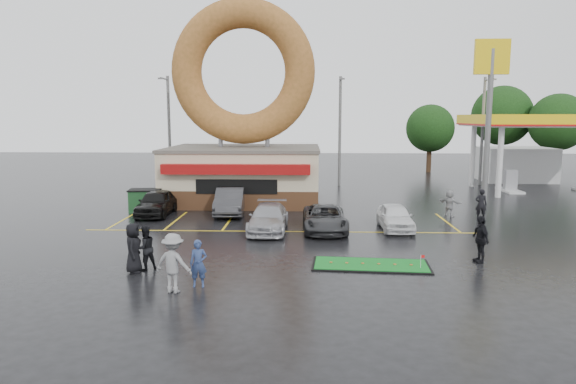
{
  "coord_description": "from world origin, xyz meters",
  "views": [
    {
      "loc": [
        1.3,
        -21.87,
        5.74
      ],
      "look_at": [
        0.4,
        2.16,
        2.2
      ],
      "focal_mm": 32.0,
      "sensor_mm": 36.0,
      "label": 1
    }
  ],
  "objects_px": {
    "donut_shop": "(244,136)",
    "streetlight_mid": "(340,128)",
    "car_white": "(395,217)",
    "putting_green": "(371,265)",
    "gas_station": "(536,142)",
    "person_cameraman": "(480,239)",
    "car_dgrey": "(230,201)",
    "car_silver": "(268,218)",
    "shell_sign": "(490,91)",
    "car_grey": "(325,218)",
    "streetlight_left": "(169,128)",
    "car_black": "(156,203)",
    "streetlight_right": "(483,128)",
    "person_blue": "(198,263)",
    "dumpster": "(145,201)"
  },
  "relations": [
    {
      "from": "gas_station",
      "to": "streetlight_right",
      "type": "bearing_deg",
      "value": 166.25
    },
    {
      "from": "streetlight_left",
      "to": "dumpster",
      "type": "relative_size",
      "value": 5.0
    },
    {
      "from": "car_silver",
      "to": "person_blue",
      "type": "relative_size",
      "value": 2.83
    },
    {
      "from": "streetlight_right",
      "to": "car_black",
      "type": "xyz_separation_m",
      "value": [
        -23.52,
        -14.48,
        -4.03
      ]
    },
    {
      "from": "car_dgrey",
      "to": "person_cameraman",
      "type": "xyz_separation_m",
      "value": [
        11.45,
        -9.78,
        0.16
      ]
    },
    {
      "from": "streetlight_left",
      "to": "streetlight_mid",
      "type": "height_order",
      "value": "same"
    },
    {
      "from": "car_silver",
      "to": "dumpster",
      "type": "distance_m",
      "value": 9.38
    },
    {
      "from": "donut_shop",
      "to": "streetlight_mid",
      "type": "relative_size",
      "value": 1.5
    },
    {
      "from": "shell_sign",
      "to": "car_silver",
      "type": "height_order",
      "value": "shell_sign"
    },
    {
      "from": "car_silver",
      "to": "person_blue",
      "type": "bearing_deg",
      "value": -100.13
    },
    {
      "from": "car_dgrey",
      "to": "car_grey",
      "type": "xyz_separation_m",
      "value": [
        5.47,
        -4.37,
        -0.13
      ]
    },
    {
      "from": "person_blue",
      "to": "streetlight_left",
      "type": "bearing_deg",
      "value": 101.79
    },
    {
      "from": "car_black",
      "to": "car_silver",
      "type": "height_order",
      "value": "car_black"
    },
    {
      "from": "streetlight_left",
      "to": "car_dgrey",
      "type": "distance_m",
      "value": 14.27
    },
    {
      "from": "car_dgrey",
      "to": "car_silver",
      "type": "relative_size",
      "value": 1.02
    },
    {
      "from": "car_grey",
      "to": "car_white",
      "type": "xyz_separation_m",
      "value": [
        3.61,
        0.46,
        0.01
      ]
    },
    {
      "from": "car_black",
      "to": "car_silver",
      "type": "relative_size",
      "value": 0.96
    },
    {
      "from": "car_black",
      "to": "car_grey",
      "type": "relative_size",
      "value": 0.94
    },
    {
      "from": "car_grey",
      "to": "person_blue",
      "type": "relative_size",
      "value": 2.87
    },
    {
      "from": "streetlight_left",
      "to": "streetlight_mid",
      "type": "bearing_deg",
      "value": 4.09
    },
    {
      "from": "streetlight_mid",
      "to": "car_dgrey",
      "type": "relative_size",
      "value": 1.92
    },
    {
      "from": "streetlight_right",
      "to": "streetlight_mid",
      "type": "bearing_deg",
      "value": -175.24
    },
    {
      "from": "car_black",
      "to": "person_blue",
      "type": "relative_size",
      "value": 2.71
    },
    {
      "from": "gas_station",
      "to": "car_white",
      "type": "relative_size",
      "value": 3.54
    },
    {
      "from": "gas_station",
      "to": "person_cameraman",
      "type": "xyz_separation_m",
      "value": [
        -11.81,
        -22.72,
        -2.77
      ]
    },
    {
      "from": "donut_shop",
      "to": "streetlight_mid",
      "type": "height_order",
      "value": "donut_shop"
    },
    {
      "from": "shell_sign",
      "to": "car_black",
      "type": "relative_size",
      "value": 2.41
    },
    {
      "from": "car_dgrey",
      "to": "car_grey",
      "type": "height_order",
      "value": "car_dgrey"
    },
    {
      "from": "donut_shop",
      "to": "person_cameraman",
      "type": "height_order",
      "value": "donut_shop"
    },
    {
      "from": "car_white",
      "to": "putting_green",
      "type": "bearing_deg",
      "value": -108.08
    },
    {
      "from": "gas_station",
      "to": "streetlight_mid",
      "type": "xyz_separation_m",
      "value": [
        -16.0,
        -0.02,
        1.08
      ]
    },
    {
      "from": "car_black",
      "to": "car_dgrey",
      "type": "bearing_deg",
      "value": 6.32
    },
    {
      "from": "gas_station",
      "to": "dumpster",
      "type": "xyz_separation_m",
      "value": [
        -28.53,
        -12.38,
        -3.05
      ]
    },
    {
      "from": "person_cameraman",
      "to": "car_dgrey",
      "type": "bearing_deg",
      "value": -140.61
    },
    {
      "from": "person_blue",
      "to": "car_dgrey",
      "type": "bearing_deg",
      "value": 88.75
    },
    {
      "from": "donut_shop",
      "to": "streetlight_left",
      "type": "height_order",
      "value": "donut_shop"
    },
    {
      "from": "gas_station",
      "to": "car_silver",
      "type": "xyz_separation_m",
      "value": [
        -20.64,
        -17.44,
        -3.03
      ]
    },
    {
      "from": "streetlight_mid",
      "to": "putting_green",
      "type": "height_order",
      "value": "streetlight_mid"
    },
    {
      "from": "car_black",
      "to": "car_white",
      "type": "xyz_separation_m",
      "value": [
        13.34,
        -3.35,
        -0.09
      ]
    },
    {
      "from": "streetlight_mid",
      "to": "putting_green",
      "type": "bearing_deg",
      "value": -90.5
    },
    {
      "from": "car_silver",
      "to": "person_blue",
      "type": "distance_m",
      "value": 8.83
    },
    {
      "from": "streetlight_mid",
      "to": "car_silver",
      "type": "xyz_separation_m",
      "value": [
        -4.64,
        -17.42,
        -4.12
      ]
    },
    {
      "from": "gas_station",
      "to": "streetlight_left",
      "type": "bearing_deg",
      "value": -178.05
    },
    {
      "from": "car_white",
      "to": "person_blue",
      "type": "xyz_separation_m",
      "value": [
        -8.19,
        -9.24,
        0.15
      ]
    },
    {
      "from": "car_dgrey",
      "to": "car_white",
      "type": "relative_size",
      "value": 1.22
    },
    {
      "from": "car_dgrey",
      "to": "car_silver",
      "type": "bearing_deg",
      "value": -63.88
    },
    {
      "from": "car_white",
      "to": "putting_green",
      "type": "distance_m",
      "value": 6.89
    },
    {
      "from": "streetlight_right",
      "to": "car_dgrey",
      "type": "height_order",
      "value": "streetlight_right"
    },
    {
      "from": "putting_green",
      "to": "car_white",
      "type": "bearing_deg",
      "value": 72.82
    },
    {
      "from": "person_blue",
      "to": "person_cameraman",
      "type": "distance_m",
      "value": 11.08
    }
  ]
}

